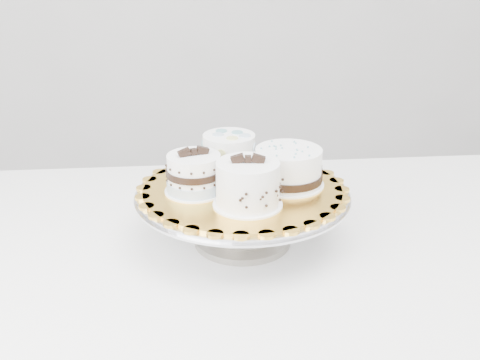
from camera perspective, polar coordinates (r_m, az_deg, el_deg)
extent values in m
cube|color=white|center=(1.14, 3.32, -6.81)|extent=(1.33, 0.97, 0.04)
cube|color=white|center=(1.69, -19.06, -12.34)|extent=(0.06, 0.06, 0.71)
cube|color=white|center=(1.79, 20.00, -10.30)|extent=(0.06, 0.06, 0.71)
cylinder|color=gray|center=(1.12, 0.23, -5.62)|extent=(0.18, 0.18, 0.01)
cylinder|color=gray|center=(1.10, 0.23, -3.74)|extent=(0.12, 0.12, 0.09)
cylinder|color=silver|center=(1.08, 0.24, -1.25)|extent=(0.38, 0.38, 0.01)
cylinder|color=silver|center=(1.08, 0.24, -1.41)|extent=(0.39, 0.39, 0.00)
cylinder|color=orange|center=(1.08, 0.24, -0.87)|extent=(0.46, 0.46, 0.01)
cylinder|color=white|center=(1.01, 0.73, -2.32)|extent=(0.12, 0.12, 0.00)
cylinder|color=white|center=(0.99, 0.74, -0.32)|extent=(0.13, 0.13, 0.07)
cylinder|color=white|center=(1.06, -4.32, -1.01)|extent=(0.11, 0.11, 0.00)
cylinder|color=white|center=(1.05, -4.38, 0.70)|extent=(0.11, 0.11, 0.07)
cylinder|color=#A0B7CA|center=(1.06, -4.34, -0.49)|extent=(0.10, 0.10, 0.02)
cylinder|color=black|center=(1.05, -4.38, 0.81)|extent=(0.10, 0.10, 0.01)
cylinder|color=white|center=(1.15, -1.03, 0.95)|extent=(0.11, 0.11, 0.00)
cylinder|color=white|center=(1.14, -1.04, 2.64)|extent=(0.12, 0.12, 0.07)
cylinder|color=white|center=(1.09, 4.55, -0.36)|extent=(0.13, 0.13, 0.00)
cylinder|color=white|center=(1.08, 4.60, 1.30)|extent=(0.15, 0.15, 0.07)
cylinder|color=black|center=(1.09, 4.57, 0.39)|extent=(0.12, 0.12, 0.01)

